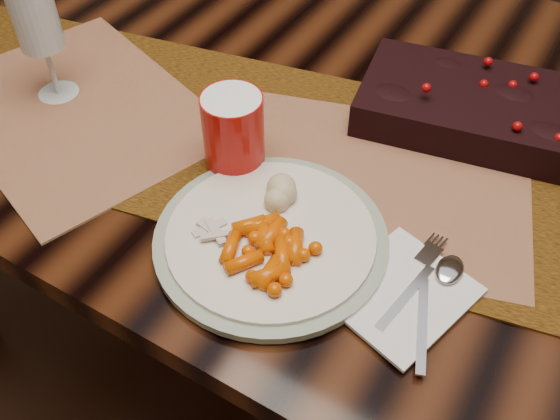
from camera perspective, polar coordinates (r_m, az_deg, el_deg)
The scene contains 15 objects.
floor at distance 1.57m, azimuth 6.32°, elevation -13.59°, with size 5.00×5.00×0.00m, color black.
dining_table at distance 1.26m, azimuth 7.70°, elevation -5.17°, with size 1.80×1.00×0.75m, color black.
table_runner at distance 0.91m, azimuth 3.62°, elevation 4.94°, with size 1.90×0.39×0.00m, color #502910.
centerpiece at distance 0.99m, azimuth 18.57°, elevation 9.03°, with size 0.38×0.19×0.08m, color black, non-canonical shape.
placemat_main at distance 0.88m, azimuth 8.03°, elevation 2.59°, with size 0.44×0.32×0.00m, color #9A683C.
placemat_second at distance 1.04m, azimuth -18.09°, elevation 8.71°, with size 0.45×0.33×0.00m, color brown.
dinner_plate at distance 0.79m, azimuth -0.84°, elevation -2.56°, with size 0.30×0.30×0.02m, color silver.
baby_carrots at distance 0.76m, azimuth -1.12°, elevation -3.42°, with size 0.10×0.09×0.02m, color #D14C00, non-canonical shape.
mashed_potatoes at distance 0.81m, azimuth 0.40°, elevation 1.80°, with size 0.08×0.07×0.04m, color beige, non-canonical shape.
turkey_shreds at distance 0.78m, azimuth -6.05°, elevation -2.21°, with size 0.06×0.05×0.01m, color #A0948A, non-canonical shape.
napkin at distance 0.76m, azimuth 11.02°, elevation -7.50°, with size 0.13×0.16×0.01m, color white.
fork at distance 0.76m, azimuth 11.95°, elevation -6.77°, with size 0.02×0.15×0.00m, color #AEADBD, non-canonical shape.
spoon at distance 0.75m, azimuth 13.65°, elevation -8.54°, with size 0.03×0.16×0.00m, color #ADADBD, non-canonical shape.
red_cup at distance 0.86m, azimuth -4.28°, elevation 7.07°, with size 0.08×0.08×0.12m, color #B10F0B.
wine_glass at distance 1.04m, azimuth -20.82°, elevation 13.99°, with size 0.07×0.07×0.19m, color #A5AFBA, non-canonical shape.
Camera 1 is at (0.25, -0.74, 1.36)m, focal length 40.00 mm.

